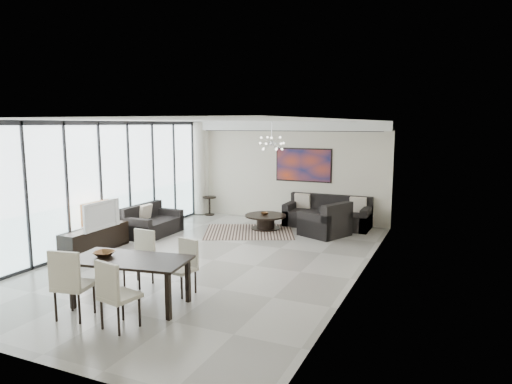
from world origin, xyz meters
The scene contains 20 objects.
room_shell centered at (0.46, 0.00, 1.45)m, with size 6.00×9.00×2.90m.
window_wall centered at (-2.86, 0.00, 1.47)m, with size 0.37×8.95×2.90m.
soffit centered at (0.00, 4.30, 2.77)m, with size 5.98×0.40×0.26m, color white.
painting centered at (0.50, 4.47, 1.65)m, with size 1.68×0.04×0.98m, color #BE3D1A.
chandelier centered at (0.30, 2.50, 2.35)m, with size 0.66×0.66×0.71m.
rug centered at (-0.37, 2.60, 0.01)m, with size 2.30×1.77×0.01m, color black.
coffee_table centered at (-0.11, 3.09, 0.22)m, with size 1.12×1.12×0.39m.
bowl_coffee centered at (-0.14, 3.11, 0.42)m, with size 0.21×0.21×0.07m, color brown.
sofa_main centered at (1.35, 4.07, 0.29)m, with size 2.33×0.95×0.85m.
loveseat centered at (-2.55, 1.31, 0.26)m, with size 0.87×1.54×0.77m.
armchair centered at (1.59, 3.03, 0.30)m, with size 1.32×1.35×0.87m.
side_table centered at (-2.45, 4.15, 0.39)m, with size 0.42×0.42×0.58m.
tv_console centered at (-2.76, -0.48, 0.27)m, with size 0.49×1.73×0.54m, color black.
television centered at (-2.60, -0.51, 0.85)m, with size 1.07×0.14×0.62m, color gray.
dining_table centered at (-0.01, -2.61, 0.67)m, with size 1.93×1.18×0.76m.
dining_chair_sw centered at (-0.44, -3.42, 0.61)m, with size 0.57×0.57×1.06m.
dining_chair_se centered at (0.37, -3.42, 0.57)m, with size 0.54×0.54×1.00m.
dining_chair_nw centered at (-0.48, -1.74, 0.55)m, with size 0.47×0.47×0.96m.
dining_chair_ne centered at (0.46, -1.81, 0.52)m, with size 0.49×0.49×0.91m.
bowl_dining centered at (-0.47, -2.67, 0.80)m, with size 0.31×0.31×0.08m, color brown.
Camera 1 is at (4.55, -8.09, 2.83)m, focal length 32.00 mm.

